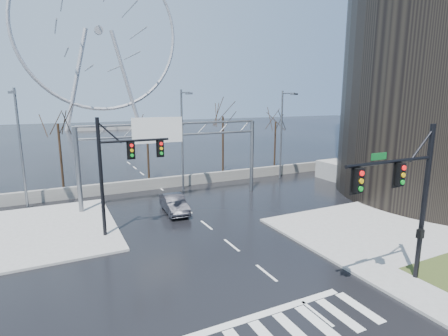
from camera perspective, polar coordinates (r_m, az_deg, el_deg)
ground at (r=19.63m, az=6.92°, el=-16.64°), size 260.00×260.00×0.00m
sidewalk_right_ext at (r=27.19m, az=22.63°, el=-9.14°), size 12.00×10.00×0.15m
sidewalk_far at (r=27.96m, az=-27.91°, el=-9.05°), size 10.00×12.00×0.15m
barrier_wall at (r=36.76m, az=-10.41°, el=-2.42°), size 52.00×0.50×1.10m
signal_mast_near at (r=18.59m, az=27.84°, el=-3.41°), size 5.52×0.41×8.00m
signal_mast_far at (r=24.06m, az=-16.85°, el=0.44°), size 4.72×0.41×8.00m
sign_gantry at (r=31.06m, az=-8.78°, el=3.81°), size 16.36×0.40×7.60m
streetlight_left at (r=32.81m, az=-30.40°, el=4.02°), size 0.50×2.55×10.00m
streetlight_mid at (r=34.75m, az=-6.69°, el=5.83°), size 0.50×2.55×10.00m
streetlight_right at (r=40.40m, az=9.64°, el=6.51°), size 0.50×2.55×10.00m
tree_left at (r=38.04m, az=-25.42°, el=5.42°), size 3.75×3.75×7.50m
tree_center at (r=40.28m, az=-12.44°, el=5.37°), size 3.25×3.25×6.50m
tree_right at (r=42.36m, az=-0.18°, el=7.34°), size 3.90×3.90×7.80m
tree_far_right at (r=46.91m, az=8.40°, el=6.62°), size 3.40×3.40×6.80m
ferris_wheel at (r=111.67m, az=-19.73°, el=19.46°), size 45.00×6.00×50.91m
car at (r=28.83m, az=-8.13°, el=-5.81°), size 1.86×4.56×1.47m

